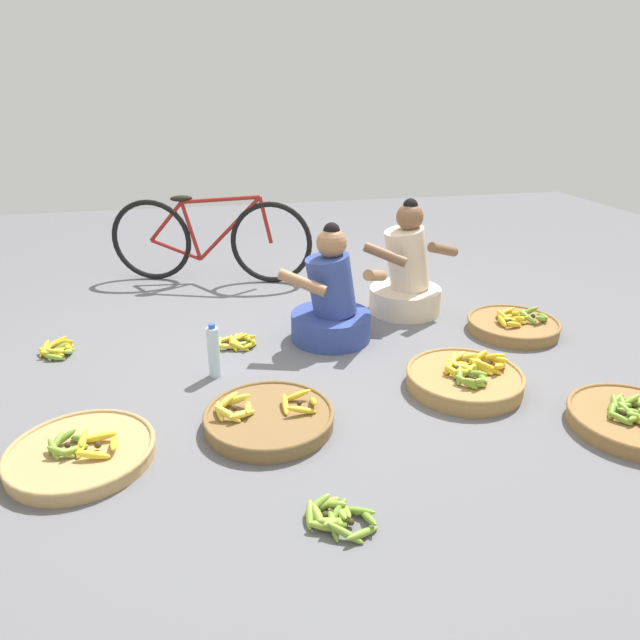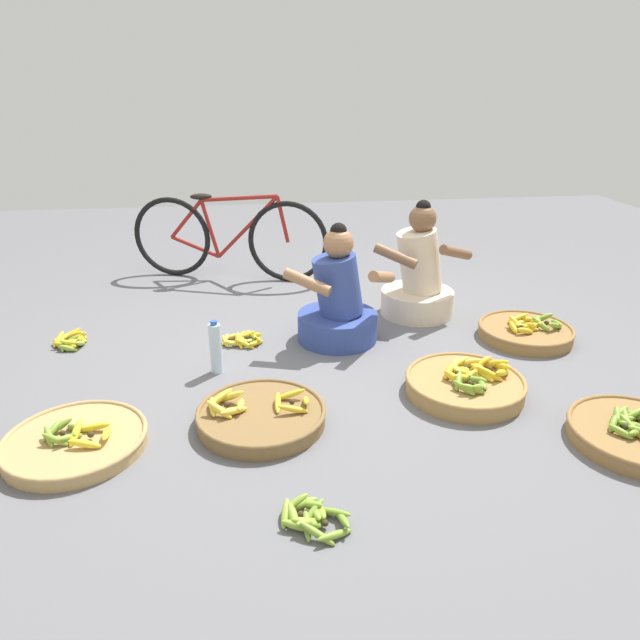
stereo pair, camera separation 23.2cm
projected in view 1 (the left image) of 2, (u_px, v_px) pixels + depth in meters
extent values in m
plane|color=slate|center=(313.00, 361.00, 3.44)|extent=(10.00, 10.00, 0.00)
cylinder|color=#334793|center=(331.00, 326.00, 3.72)|extent=(0.52, 0.52, 0.18)
cylinder|color=#334793|center=(331.00, 285.00, 3.61)|extent=(0.34, 0.29, 0.42)
sphere|color=#9E704C|center=(332.00, 243.00, 3.50)|extent=(0.19, 0.19, 0.19)
sphere|color=black|center=(332.00, 231.00, 3.47)|extent=(0.10, 0.10, 0.10)
cylinder|color=#9E704C|center=(302.00, 283.00, 3.42)|extent=(0.30, 0.21, 0.16)
cylinder|color=#9E704C|center=(375.00, 275.00, 3.55)|extent=(0.24, 0.29, 0.16)
cylinder|color=beige|center=(405.00, 300.00, 4.17)|extent=(0.52, 0.52, 0.18)
cylinder|color=beige|center=(407.00, 259.00, 4.05)|extent=(0.38, 0.32, 0.48)
sphere|color=brown|center=(410.00, 217.00, 3.94)|extent=(0.19, 0.19, 0.19)
sphere|color=black|center=(410.00, 206.00, 3.91)|extent=(0.10, 0.10, 0.10)
cylinder|color=brown|center=(385.00, 254.00, 3.85)|extent=(0.30, 0.22, 0.16)
cylinder|color=brown|center=(443.00, 250.00, 3.96)|extent=(0.30, 0.22, 0.16)
torus|color=black|center=(151.00, 240.00, 4.78)|extent=(0.67, 0.25, 0.68)
torus|color=black|center=(271.00, 243.00, 4.70)|extent=(0.67, 0.25, 0.68)
cylinder|color=maroon|center=(229.00, 229.00, 4.68)|extent=(0.54, 0.20, 0.55)
cylinder|color=maroon|center=(191.00, 231.00, 4.72)|extent=(0.15, 0.08, 0.49)
cylinder|color=maroon|center=(220.00, 200.00, 4.59)|extent=(0.63, 0.23, 0.08)
cylinder|color=maroon|center=(176.00, 250.00, 4.79)|extent=(0.41, 0.16, 0.18)
cylinder|color=maroon|center=(166.00, 222.00, 4.70)|extent=(0.31, 0.12, 0.35)
cylinder|color=maroon|center=(266.00, 220.00, 4.63)|extent=(0.12, 0.06, 0.38)
ellipsoid|color=black|center=(181.00, 198.00, 4.62)|extent=(0.18, 0.08, 0.05)
cylinder|color=brown|center=(269.00, 420.00, 2.77)|extent=(0.63, 0.63, 0.07)
torus|color=brown|center=(269.00, 413.00, 2.76)|extent=(0.64, 0.64, 0.02)
ellipsoid|color=yellow|center=(313.00, 401.00, 2.81)|extent=(0.04, 0.16, 0.08)
ellipsoid|color=yellow|center=(297.00, 395.00, 2.86)|extent=(0.16, 0.03, 0.07)
ellipsoid|color=yellow|center=(285.00, 404.00, 2.79)|extent=(0.04, 0.16, 0.06)
ellipsoid|color=yellow|center=(302.00, 410.00, 2.74)|extent=(0.16, 0.03, 0.07)
sphere|color=#382D19|center=(299.00, 403.00, 2.80)|extent=(0.03, 0.03, 0.03)
ellipsoid|color=yellow|center=(248.00, 408.00, 2.76)|extent=(0.05, 0.16, 0.06)
ellipsoid|color=yellow|center=(237.00, 400.00, 2.81)|extent=(0.16, 0.08, 0.09)
ellipsoid|color=yellow|center=(226.00, 402.00, 2.79)|extent=(0.15, 0.11, 0.09)
ellipsoid|color=yellow|center=(220.00, 411.00, 2.73)|extent=(0.05, 0.16, 0.06)
ellipsoid|color=yellow|center=(227.00, 414.00, 2.69)|extent=(0.15, 0.11, 0.09)
ellipsoid|color=yellow|center=(242.00, 414.00, 2.70)|extent=(0.15, 0.11, 0.06)
sphere|color=#382D19|center=(234.00, 408.00, 2.75)|extent=(0.03, 0.03, 0.03)
cylinder|color=tan|center=(81.00, 454.00, 2.52)|extent=(0.63, 0.63, 0.06)
torus|color=tan|center=(80.00, 449.00, 2.51)|extent=(0.65, 0.65, 0.02)
ellipsoid|color=yellow|center=(114.00, 443.00, 2.51)|extent=(0.04, 0.16, 0.06)
ellipsoid|color=yellow|center=(100.00, 437.00, 2.55)|extent=(0.15, 0.04, 0.06)
ellipsoid|color=yellow|center=(82.00, 444.00, 2.48)|extent=(0.06, 0.15, 0.09)
ellipsoid|color=yellow|center=(93.00, 455.00, 2.43)|extent=(0.16, 0.06, 0.06)
sphere|color=#382D19|center=(98.00, 445.00, 2.49)|extent=(0.03, 0.03, 0.03)
ellipsoid|color=olive|center=(82.00, 442.00, 2.51)|extent=(0.05, 0.13, 0.06)
ellipsoid|color=olive|center=(79.00, 438.00, 2.53)|extent=(0.11, 0.12, 0.07)
ellipsoid|color=olive|center=(63.00, 438.00, 2.53)|extent=(0.13, 0.08, 0.08)
ellipsoid|color=olive|center=(56.00, 443.00, 2.50)|extent=(0.08, 0.13, 0.07)
ellipsoid|color=olive|center=(54.00, 449.00, 2.46)|extent=(0.09, 0.13, 0.08)
ellipsoid|color=olive|center=(61.00, 452.00, 2.44)|extent=(0.13, 0.07, 0.07)
ellipsoid|color=olive|center=(76.00, 449.00, 2.46)|extent=(0.11, 0.11, 0.06)
sphere|color=#382D19|center=(68.00, 445.00, 2.49)|extent=(0.03, 0.03, 0.03)
cylinder|color=#A87F47|center=(464.00, 381.00, 3.12)|extent=(0.63, 0.63, 0.09)
torus|color=#A87F47|center=(465.00, 374.00, 3.11)|extent=(0.64, 0.64, 0.02)
ellipsoid|color=gold|center=(498.00, 360.00, 3.19)|extent=(0.07, 0.17, 0.09)
ellipsoid|color=gold|center=(492.00, 357.00, 3.21)|extent=(0.14, 0.14, 0.10)
ellipsoid|color=gold|center=(478.00, 358.00, 3.21)|extent=(0.16, 0.10, 0.08)
ellipsoid|color=gold|center=(474.00, 362.00, 3.17)|extent=(0.09, 0.16, 0.07)
ellipsoid|color=gold|center=(481.00, 367.00, 3.12)|extent=(0.11, 0.16, 0.08)
ellipsoid|color=gold|center=(488.00, 367.00, 3.09)|extent=(0.16, 0.10, 0.10)
ellipsoid|color=gold|center=(500.00, 366.00, 3.12)|extent=(0.15, 0.13, 0.09)
sphere|color=#382D19|center=(488.00, 363.00, 3.16)|extent=(0.03, 0.03, 0.03)
ellipsoid|color=yellow|center=(473.00, 360.00, 3.19)|extent=(0.06, 0.15, 0.08)
ellipsoid|color=yellow|center=(466.00, 357.00, 3.22)|extent=(0.13, 0.11, 0.09)
ellipsoid|color=yellow|center=(457.00, 358.00, 3.21)|extent=(0.15, 0.08, 0.08)
ellipsoid|color=yellow|center=(453.00, 361.00, 3.19)|extent=(0.11, 0.14, 0.08)
ellipsoid|color=yellow|center=(458.00, 366.00, 3.13)|extent=(0.10, 0.14, 0.06)
ellipsoid|color=yellow|center=(468.00, 368.00, 3.11)|extent=(0.15, 0.06, 0.07)
ellipsoid|color=yellow|center=(475.00, 367.00, 3.13)|extent=(0.14, 0.11, 0.06)
sphere|color=#382D19|center=(464.00, 363.00, 3.17)|extent=(0.03, 0.03, 0.03)
ellipsoid|color=gold|center=(466.00, 368.00, 3.11)|extent=(0.05, 0.12, 0.06)
ellipsoid|color=gold|center=(458.00, 365.00, 3.15)|extent=(0.12, 0.09, 0.06)
ellipsoid|color=gold|center=(448.00, 367.00, 3.12)|extent=(0.10, 0.12, 0.06)
ellipsoid|color=gold|center=(453.00, 372.00, 3.06)|extent=(0.10, 0.12, 0.07)
ellipsoid|color=gold|center=(463.00, 372.00, 3.06)|extent=(0.12, 0.06, 0.07)
sphere|color=#382D19|center=(458.00, 369.00, 3.10)|extent=(0.03, 0.03, 0.03)
ellipsoid|color=olive|center=(482.00, 378.00, 3.01)|extent=(0.06, 0.14, 0.06)
ellipsoid|color=olive|center=(475.00, 374.00, 3.05)|extent=(0.12, 0.12, 0.06)
ellipsoid|color=olive|center=(463.00, 374.00, 3.06)|extent=(0.14, 0.07, 0.06)
ellipsoid|color=olive|center=(460.00, 376.00, 3.02)|extent=(0.09, 0.14, 0.08)
ellipsoid|color=olive|center=(466.00, 382.00, 2.96)|extent=(0.11, 0.13, 0.07)
ellipsoid|color=olive|center=(475.00, 383.00, 2.95)|extent=(0.14, 0.05, 0.08)
ellipsoid|color=olive|center=(481.00, 381.00, 2.96)|extent=(0.14, 0.10, 0.08)
sphere|color=#382D19|center=(471.00, 378.00, 3.01)|extent=(0.03, 0.03, 0.03)
cylinder|color=olive|center=(634.00, 422.00, 2.76)|extent=(0.62, 0.62, 0.07)
torus|color=olive|center=(636.00, 415.00, 2.74)|extent=(0.63, 0.63, 0.02)
ellipsoid|color=#8CAD38|center=(628.00, 402.00, 2.79)|extent=(0.15, 0.05, 0.09)
ellipsoid|color=#8CAD38|center=(624.00, 408.00, 2.74)|extent=(0.08, 0.15, 0.09)
ellipsoid|color=#8CAD38|center=(629.00, 413.00, 2.71)|extent=(0.07, 0.15, 0.08)
sphere|color=#382D19|center=(638.00, 411.00, 2.74)|extent=(0.03, 0.03, 0.03)
ellipsoid|color=olive|center=(640.00, 405.00, 2.78)|extent=(0.04, 0.15, 0.07)
ellipsoid|color=olive|center=(630.00, 401.00, 2.82)|extent=(0.12, 0.13, 0.06)
ellipsoid|color=olive|center=(616.00, 401.00, 2.82)|extent=(0.14, 0.09, 0.07)
ellipsoid|color=olive|center=(615.00, 404.00, 2.78)|extent=(0.09, 0.14, 0.08)
ellipsoid|color=olive|center=(624.00, 411.00, 2.73)|extent=(0.10, 0.14, 0.06)
ellipsoid|color=olive|center=(632.00, 413.00, 2.72)|extent=(0.14, 0.09, 0.06)
sphere|color=#382D19|center=(629.00, 406.00, 2.77)|extent=(0.03, 0.03, 0.03)
ellipsoid|color=olive|center=(632.00, 412.00, 2.73)|extent=(0.04, 0.12, 0.07)
ellipsoid|color=olive|center=(619.00, 408.00, 2.76)|extent=(0.12, 0.06, 0.07)
ellipsoid|color=olive|center=(612.00, 411.00, 2.74)|extent=(0.10, 0.11, 0.06)
ellipsoid|color=olive|center=(620.00, 418.00, 2.68)|extent=(0.09, 0.11, 0.05)
ellipsoid|color=olive|center=(634.00, 419.00, 2.68)|extent=(0.12, 0.08, 0.05)
sphere|color=#382D19|center=(624.00, 413.00, 2.71)|extent=(0.03, 0.03, 0.03)
cylinder|color=olive|center=(513.00, 327.00, 3.84)|extent=(0.60, 0.60, 0.07)
torus|color=olive|center=(514.00, 321.00, 3.83)|extent=(0.61, 0.61, 0.02)
ellipsoid|color=olive|center=(542.00, 316.00, 3.85)|extent=(0.06, 0.15, 0.06)
ellipsoid|color=olive|center=(528.00, 312.00, 3.90)|extent=(0.15, 0.05, 0.09)
ellipsoid|color=olive|center=(523.00, 315.00, 3.87)|extent=(0.12, 0.14, 0.06)
ellipsoid|color=olive|center=(528.00, 318.00, 3.80)|extent=(0.11, 0.15, 0.09)
ellipsoid|color=olive|center=(542.00, 318.00, 3.79)|extent=(0.15, 0.10, 0.08)
sphere|color=#382D19|center=(533.00, 316.00, 3.84)|extent=(0.03, 0.03, 0.03)
ellipsoid|color=yellow|center=(521.00, 316.00, 3.85)|extent=(0.04, 0.16, 0.07)
ellipsoid|color=yellow|center=(516.00, 313.00, 3.88)|extent=(0.12, 0.15, 0.07)
ellipsoid|color=yellow|center=(505.00, 312.00, 3.90)|extent=(0.16, 0.05, 0.08)
ellipsoid|color=yellow|center=(501.00, 317.00, 3.83)|extent=(0.06, 0.17, 0.06)
ellipsoid|color=yellow|center=(506.00, 318.00, 3.79)|extent=(0.10, 0.16, 0.10)
ellipsoid|color=yellow|center=(515.00, 321.00, 3.77)|extent=(0.17, 0.07, 0.06)
ellipsoid|color=yellow|center=(522.00, 319.00, 3.80)|extent=(0.14, 0.14, 0.07)
sphere|color=#382D19|center=(512.00, 317.00, 3.83)|extent=(0.03, 0.03, 0.03)
ellipsoid|color=gold|center=(516.00, 319.00, 3.78)|extent=(0.06, 0.13, 0.08)
ellipsoid|color=gold|center=(505.00, 318.00, 3.81)|extent=(0.13, 0.05, 0.06)
ellipsoid|color=gold|center=(502.00, 321.00, 3.75)|extent=(0.04, 0.12, 0.07)
ellipsoid|color=gold|center=(514.00, 324.00, 3.71)|extent=(0.12, 0.04, 0.06)
sphere|color=#382D19|center=(510.00, 321.00, 3.76)|extent=(0.03, 0.03, 0.03)
ellipsoid|color=yellow|center=(69.00, 347.00, 3.56)|extent=(0.05, 0.15, 0.07)
ellipsoid|color=yellow|center=(67.00, 343.00, 3.61)|extent=(0.13, 0.12, 0.08)
ellipsoid|color=yellow|center=(57.00, 343.00, 3.61)|extent=(0.14, 0.07, 0.09)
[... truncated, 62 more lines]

